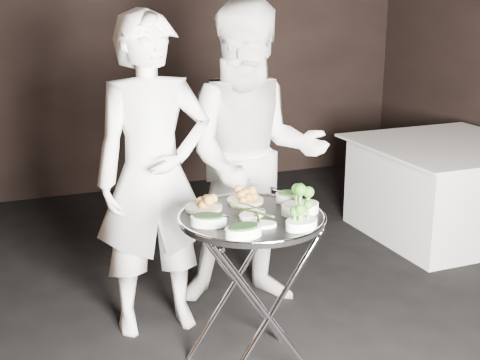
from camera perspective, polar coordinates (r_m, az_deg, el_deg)
name	(u,v)px	position (r m, az deg, el deg)	size (l,w,h in m)	color
wall_back	(95,27)	(6.14, -12.29, 12.65)	(6.00, 0.05, 3.00)	black
tray_stand	(252,288)	(3.26, 0.99, -9.17)	(0.55, 0.46, 0.80)	silver
serving_tray	(252,218)	(3.12, 1.02, -3.24)	(0.70, 0.70, 0.04)	black
potato_plate_a	(203,204)	(3.21, -3.14, -2.03)	(0.18, 0.18, 0.07)	beige
potato_plate_b	(245,197)	(3.31, 0.46, -1.42)	(0.18, 0.18, 0.07)	beige
greens_bowl	(287,196)	(3.32, 4.04, -1.37)	(0.11, 0.11, 0.07)	white
asparagus_plate_a	(252,213)	(3.11, 1.06, -2.85)	(0.19, 0.16, 0.03)	white
asparagus_plate_b	(259,223)	(2.98, 1.61, -3.72)	(0.18, 0.14, 0.03)	white
spinach_bowl_a	(209,219)	(2.99, -2.70, -3.33)	(0.19, 0.16, 0.07)	white
spinach_bowl_b	(243,230)	(2.86, 0.29, -4.27)	(0.18, 0.13, 0.07)	white
broccoli_bowl_a	(300,206)	(3.16, 5.14, -2.23)	(0.20, 0.15, 0.08)	white
broccoli_bowl_b	(302,222)	(2.97, 5.27, -3.58)	(0.19, 0.16, 0.07)	white
serving_utensils	(250,202)	(3.17, 0.83, -1.88)	(0.57, 0.42, 0.01)	silver
waiter_left	(154,176)	(3.59, -7.39, 0.30)	(0.64, 0.42, 1.74)	white
waiter_right	(253,158)	(3.86, 1.14, 1.91)	(0.87, 0.68, 1.78)	white
dining_table	(447,189)	(5.31, 17.23, -0.76)	(1.26, 1.26, 0.72)	white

